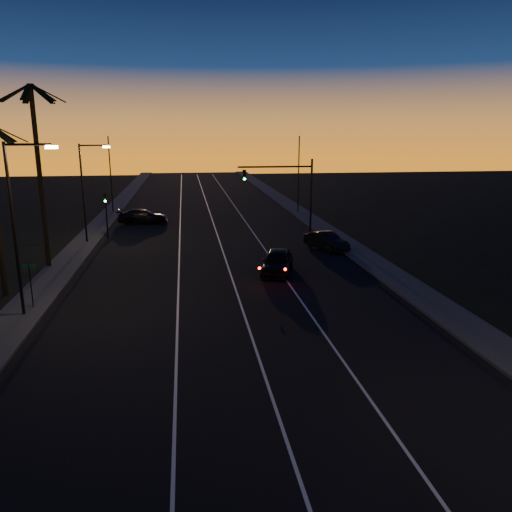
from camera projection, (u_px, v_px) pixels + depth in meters
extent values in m
cube|color=black|center=(220.00, 262.00, 37.35)|extent=(20.00, 170.00, 0.01)
cube|color=#363734|center=(64.00, 266.00, 35.80)|extent=(2.40, 170.00, 0.16)
cube|color=#363734|center=(363.00, 255.00, 38.87)|extent=(2.40, 170.00, 0.16)
cube|color=silver|center=(179.00, 263.00, 36.94)|extent=(0.12, 160.00, 0.01)
cube|color=silver|center=(226.00, 261.00, 37.42)|extent=(0.12, 160.00, 0.01)
cube|color=silver|center=(272.00, 259.00, 37.90)|extent=(0.12, 160.00, 0.01)
cube|color=black|center=(7.00, 132.00, 27.89)|extent=(2.18, 0.92, 1.18)
cube|color=black|center=(0.00, 132.00, 28.48)|extent=(1.25, 2.12, 1.18)
cylinder|color=black|center=(40.00, 180.00, 34.17)|extent=(0.32, 0.32, 12.50)
cube|color=black|center=(48.00, 93.00, 33.18)|extent=(2.18, 0.92, 1.18)
cube|color=black|center=(42.00, 94.00, 33.78)|extent=(1.25, 2.12, 1.18)
cube|color=black|center=(28.00, 94.00, 33.63)|extent=(1.34, 2.09, 1.18)
cube|color=black|center=(15.00, 93.00, 32.85)|extent=(2.18, 0.82, 1.18)
cube|color=black|center=(15.00, 92.00, 32.02)|extent=(1.90, 1.69, 1.18)
cube|color=black|center=(27.00, 92.00, 31.78)|extent=(0.45, 2.16, 1.18)
cube|color=black|center=(42.00, 92.00, 32.29)|extent=(1.95, 1.61, 1.18)
cylinder|color=black|center=(14.00, 233.00, 25.15)|extent=(0.16, 0.16, 9.00)
cylinder|color=black|center=(28.00, 144.00, 24.25)|extent=(2.20, 0.12, 0.12)
cube|color=#FFC266|center=(52.00, 147.00, 24.43)|extent=(0.55, 0.26, 0.16)
cylinder|color=black|center=(83.00, 195.00, 42.50)|extent=(0.16, 0.16, 8.50)
cylinder|color=black|center=(93.00, 145.00, 41.66)|extent=(2.20, 0.12, 0.12)
cube|color=#FFC266|center=(106.00, 147.00, 41.84)|extent=(0.55, 0.26, 0.16)
cylinder|color=black|center=(31.00, 287.00, 26.91)|extent=(0.06, 0.06, 2.60)
cube|color=#0D5127|center=(29.00, 267.00, 26.63)|extent=(0.70, 0.03, 0.20)
cylinder|color=black|center=(311.00, 196.00, 47.42)|extent=(0.20, 0.20, 7.00)
cylinder|color=black|center=(275.00, 167.00, 46.26)|extent=(7.00, 0.16, 0.16)
cube|color=black|center=(244.00, 175.00, 46.04)|extent=(0.32, 0.28, 1.00)
sphere|color=black|center=(244.00, 172.00, 45.80)|extent=(0.20, 0.20, 0.20)
sphere|color=black|center=(244.00, 175.00, 45.88)|extent=(0.20, 0.20, 0.20)
sphere|color=#14FF59|center=(245.00, 179.00, 45.95)|extent=(0.20, 0.20, 0.20)
cylinder|color=black|center=(107.00, 215.00, 45.15)|extent=(0.14, 0.14, 4.20)
cube|color=black|center=(105.00, 198.00, 44.76)|extent=(0.28, 0.25, 0.90)
sphere|color=black|center=(105.00, 195.00, 44.55)|extent=(0.18, 0.18, 0.18)
sphere|color=black|center=(105.00, 198.00, 44.61)|extent=(0.18, 0.18, 0.18)
sphere|color=#14FF59|center=(105.00, 201.00, 44.68)|extent=(0.18, 0.18, 0.18)
cylinder|color=black|center=(111.00, 175.00, 58.77)|extent=(0.14, 0.14, 9.00)
cylinder|color=black|center=(299.00, 175.00, 58.91)|extent=(0.14, 0.14, 9.00)
imported|color=black|center=(277.00, 261.00, 34.13)|extent=(3.25, 5.15, 1.63)
sphere|color=#FF0F05|center=(259.00, 268.00, 31.45)|extent=(0.18, 0.18, 0.18)
sphere|color=#FF0F05|center=(285.00, 269.00, 31.20)|extent=(0.18, 0.18, 0.18)
imported|color=black|center=(326.00, 241.00, 40.97)|extent=(3.10, 4.64, 1.45)
imported|color=black|center=(143.00, 216.00, 52.72)|extent=(5.30, 2.42, 1.50)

